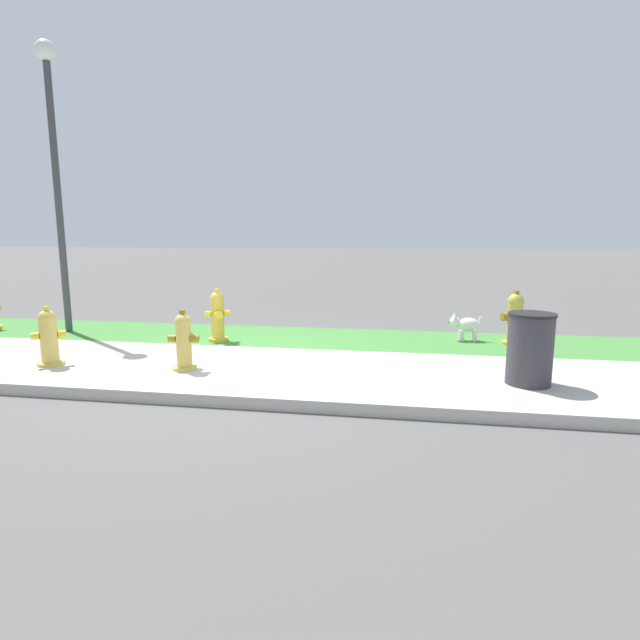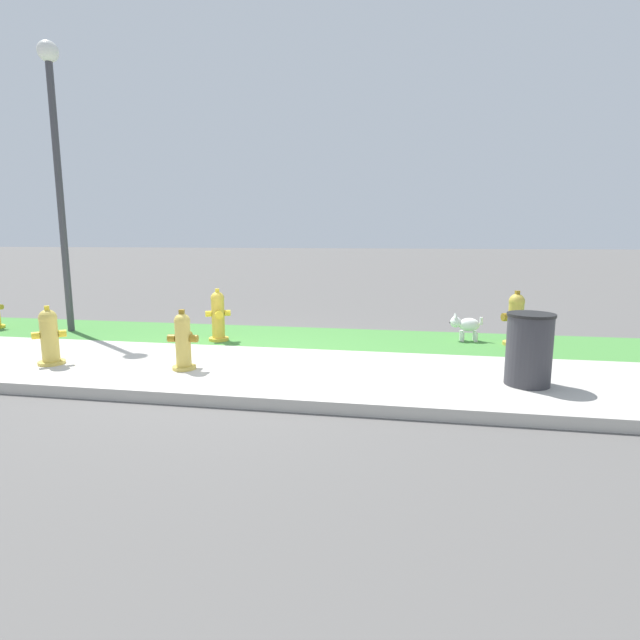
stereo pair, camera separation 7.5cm
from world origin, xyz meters
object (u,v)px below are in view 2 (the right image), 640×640
object	(u,v)px
fire_hydrant_by_grass_verge	(49,337)
fire_hydrant_near_corner	(218,316)
fire_hydrant_mid_block	(183,341)
small_white_dog	(466,325)
street_lamp	(56,145)
trash_bin	(529,350)
fire_hydrant_at_driveway	(515,319)

from	to	relation	value
fire_hydrant_by_grass_verge	fire_hydrant_near_corner	distance (m)	2.31
fire_hydrant_by_grass_verge	fire_hydrant_mid_block	bearing A→B (deg)	-36.36
fire_hydrant_mid_block	small_white_dog	size ratio (longest dim) A/B	1.49
fire_hydrant_mid_block	fire_hydrant_by_grass_verge	bearing A→B (deg)	176.70
small_white_dog	street_lamp	distance (m)	7.07
small_white_dog	trash_bin	size ratio (longest dim) A/B	0.63
street_lamp	trash_bin	size ratio (longest dim) A/B	5.82
fire_hydrant_near_corner	street_lamp	bearing A→B (deg)	-33.26
fire_hydrant_by_grass_verge	fire_hydrant_at_driveway	size ratio (longest dim) A/B	0.92
fire_hydrant_mid_block	fire_hydrant_near_corner	bearing A→B (deg)	91.98
street_lamp	fire_hydrant_near_corner	bearing A→B (deg)	-6.33
fire_hydrant_at_driveway	small_white_dog	bearing A→B (deg)	57.63
fire_hydrant_at_driveway	street_lamp	size ratio (longest dim) A/B	0.18
fire_hydrant_at_driveway	fire_hydrant_mid_block	distance (m)	4.71
fire_hydrant_by_grass_verge	street_lamp	size ratio (longest dim) A/B	0.16
fire_hydrant_by_grass_verge	small_white_dog	xyz separation A→B (m)	(5.25, 2.40, -0.11)
fire_hydrant_at_driveway	small_white_dog	xyz separation A→B (m)	(-0.68, 0.17, -0.14)
fire_hydrant_mid_block	trash_bin	bearing A→B (deg)	-4.75
fire_hydrant_mid_block	street_lamp	world-z (taller)	street_lamp
fire_hydrant_by_grass_verge	small_white_dog	size ratio (longest dim) A/B	1.51
fire_hydrant_near_corner	small_white_dog	bearing A→B (deg)	162.99
fire_hydrant_mid_block	trash_bin	size ratio (longest dim) A/B	0.93
fire_hydrant_by_grass_verge	fire_hydrant_mid_block	xyz separation A→B (m)	(1.74, 0.07, -0.01)
trash_bin	fire_hydrant_near_corner	bearing A→B (deg)	158.73
fire_hydrant_at_driveway	street_lamp	distance (m)	7.64
fire_hydrant_near_corner	small_white_dog	size ratio (longest dim) A/B	1.63
small_white_dog	fire_hydrant_by_grass_verge	bearing A→B (deg)	21.11
fire_hydrant_at_driveway	trash_bin	xyz separation A→B (m)	(-0.27, -2.10, 0.00)
fire_hydrant_by_grass_verge	fire_hydrant_mid_block	world-z (taller)	fire_hydrant_by_grass_verge
fire_hydrant_at_driveway	fire_hydrant_by_grass_verge	bearing A→B (deg)	91.97
fire_hydrant_by_grass_verge	street_lamp	distance (m)	3.59
small_white_dog	trash_bin	world-z (taller)	trash_bin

